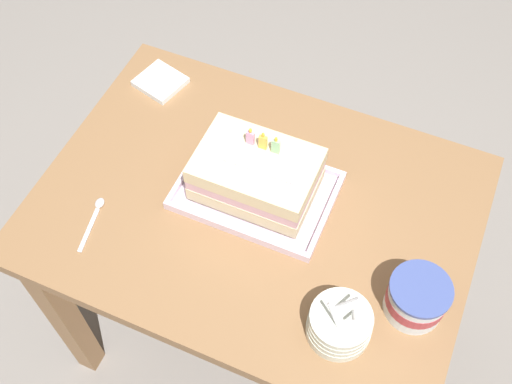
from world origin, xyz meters
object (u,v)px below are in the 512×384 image
Objects in this scene: birthday_cake at (256,174)px; bowl_stack at (340,324)px; ice_cream_tub at (417,298)px; serving_spoon_near_tray at (96,213)px; foil_tray at (256,191)px; napkin_pile at (160,82)px.

birthday_cake is 0.38m from bowl_stack.
ice_cream_tub is (0.13, 0.11, 0.01)m from bowl_stack.
birthday_cake is 2.03× the size of bowl_stack.
serving_spoon_near_tray is (-0.73, -0.06, -0.04)m from ice_cream_tub.
birthday_cake is at bearing 32.15° from serving_spoon_near_tray.
serving_spoon_near_tray is (-0.32, -0.20, -0.07)m from birthday_cake.
foil_tray is 2.81× the size of ice_cream_tub.
birthday_cake is 0.44m from ice_cream_tub.
bowl_stack is at bearing -35.21° from napkin_pile.
bowl_stack is at bearing -40.50° from foil_tray.
foil_tray is at bearing -90.00° from birthday_cake.
ice_cream_tub is at bearing -18.09° from birthday_cake.
napkin_pile is (-0.37, 0.22, -0.07)m from birthday_cake.
napkin_pile reaches higher than serving_spoon_near_tray.
birthday_cake is 0.44m from napkin_pile.
bowl_stack reaches higher than napkin_pile.
ice_cream_tub reaches higher than foil_tray.
bowl_stack is 0.61m from serving_spoon_near_tray.
ice_cream_tub reaches higher than napkin_pile.
birthday_cake reaches higher than bowl_stack.
napkin_pile is at bearing 149.43° from foil_tray.
ice_cream_tub is 0.73m from serving_spoon_near_tray.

